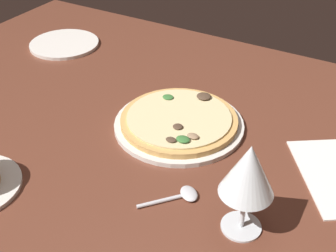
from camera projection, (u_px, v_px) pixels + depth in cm
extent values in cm
cube|color=brown|center=(156.00, 158.00, 88.07)|extent=(150.00, 110.00, 4.00)
cylinder|color=silver|center=(180.00, 125.00, 93.20)|extent=(26.99, 26.99, 1.00)
cylinder|color=tan|center=(180.00, 120.00, 92.57)|extent=(24.31, 24.31, 1.20)
cylinder|color=beige|center=(180.00, 117.00, 92.11)|extent=(21.68, 21.68, 0.40)
ellipsoid|color=#387033|center=(183.00, 139.00, 85.00)|extent=(2.75, 2.24, 0.71)
ellipsoid|color=#4C3828|center=(171.00, 140.00, 85.02)|extent=(2.11, 1.65, 0.52)
ellipsoid|color=#4C3828|center=(178.00, 127.00, 88.54)|extent=(2.02, 1.98, 0.56)
ellipsoid|color=#387033|center=(168.00, 97.00, 97.85)|extent=(2.44, 2.21, 0.41)
ellipsoid|color=#937556|center=(193.00, 136.00, 85.83)|extent=(2.35, 1.78, 0.68)
ellipsoid|color=#4C3828|center=(204.00, 96.00, 97.75)|extent=(3.18, 3.07, 0.79)
cylinder|color=silver|center=(241.00, 226.00, 70.74)|extent=(6.46, 6.46, 0.40)
cylinder|color=silver|center=(243.00, 209.00, 68.54)|extent=(0.80, 0.80, 7.27)
cone|color=silver|center=(249.00, 170.00, 63.98)|extent=(8.31, 8.31, 8.59)
cone|color=maroon|center=(247.00, 181.00, 65.18)|extent=(3.83, 3.83, 4.40)
cylinder|color=silver|center=(64.00, 44.00, 125.73)|extent=(19.18, 19.18, 0.90)
cube|color=white|center=(335.00, 176.00, 80.67)|extent=(21.32, 23.85, 0.30)
ellipsoid|color=silver|center=(189.00, 194.00, 76.41)|extent=(4.86, 4.73, 1.00)
cylinder|color=silver|center=(163.00, 200.00, 75.27)|extent=(6.58, 7.45, 0.70)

